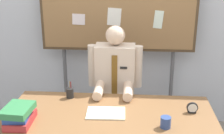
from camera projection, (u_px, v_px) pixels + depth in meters
back_wall at (119, 15)px, 3.60m from camera, size 6.40×0.08×2.70m
desk at (110, 121)px, 2.64m from camera, size 1.77×0.78×0.73m
person at (115, 94)px, 3.21m from camera, size 0.55×0.56×1.36m
book_stack at (19, 115)px, 2.41m from camera, size 0.22×0.30×0.15m
open_notebook at (106, 113)px, 2.59m from camera, size 0.33×0.23×0.01m
desk_clock at (192, 108)px, 2.59m from camera, size 0.10×0.04×0.10m
coffee_mug at (166, 122)px, 2.37m from camera, size 0.08×0.08×0.09m
pen_holder at (70, 93)px, 2.87m from camera, size 0.07×0.07×0.16m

